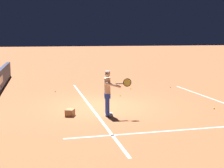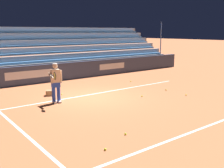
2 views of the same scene
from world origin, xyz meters
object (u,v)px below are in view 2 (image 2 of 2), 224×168
object	(u,v)px
tennis_player	(56,83)
ball_box_cardboard	(50,93)
tennis_ball_midcourt	(131,81)
tennis_ball_stray_back	(105,149)
tennis_ball_toward_net	(186,95)
tennis_ball_far_left	(142,96)
tennis_ball_near_player	(125,134)
tennis_ball_on_baseline	(62,94)
tennis_ball_far_right	(166,90)

from	to	relation	value
tennis_player	ball_box_cardboard	size ratio (longest dim) A/B	4.29
tennis_ball_midcourt	tennis_ball_stray_back	size ratio (longest dim) A/B	1.00
tennis_ball_toward_net	tennis_ball_midcourt	bearing A→B (deg)	-92.67
tennis_ball_far_left	ball_box_cardboard	bearing A→B (deg)	-40.61
tennis_player	tennis_ball_far_left	bearing A→B (deg)	158.32
tennis_ball_stray_back	tennis_ball_near_player	bearing A→B (deg)	-156.51
tennis_player	tennis_ball_near_player	distance (m)	4.62
tennis_player	tennis_ball_stray_back	xyz separation A→B (m)	(1.04, 5.01, -0.86)
tennis_ball_on_baseline	tennis_ball_toward_net	size ratio (longest dim) A/B	1.00
ball_box_cardboard	tennis_ball_toward_net	bearing A→B (deg)	142.57
tennis_ball_stray_back	tennis_ball_near_player	xyz separation A→B (m)	(-1.09, -0.47, 0.00)
tennis_ball_far_right	tennis_ball_midcourt	bearing A→B (deg)	-92.31
tennis_player	tennis_ball_midcourt	xyz separation A→B (m)	(-5.75, -1.65, -0.86)
tennis_ball_midcourt	tennis_ball_toward_net	xyz separation A→B (m)	(0.20, 4.24, 0.00)
tennis_ball_far_right	tennis_ball_toward_net	size ratio (longest dim) A/B	1.00
tennis_player	tennis_ball_toward_net	world-z (taller)	tennis_player
tennis_player	tennis_ball_near_player	xyz separation A→B (m)	(-0.05, 4.54, -0.86)
tennis_ball_far_left	tennis_ball_midcourt	bearing A→B (deg)	-123.45
tennis_player	tennis_ball_stray_back	bearing A→B (deg)	78.29
tennis_ball_on_baseline	tennis_player	bearing A→B (deg)	54.56
tennis_player	tennis_ball_stray_back	world-z (taller)	tennis_player
tennis_ball_far_left	tennis_ball_stray_back	size ratio (longest dim) A/B	1.00
tennis_ball_far_right	tennis_ball_toward_net	xyz separation A→B (m)	(0.08, 1.33, 0.00)
tennis_ball_near_player	tennis_ball_stray_back	bearing A→B (deg)	23.49
ball_box_cardboard	tennis_ball_midcourt	size ratio (longest dim) A/B	6.06
tennis_ball_midcourt	tennis_ball_far_left	xyz separation A→B (m)	(2.06, 3.12, 0.00)
tennis_ball_far_right	tennis_ball_stray_back	world-z (taller)	same
tennis_player	tennis_ball_far_right	distance (m)	5.83
tennis_ball_far_right	tennis_player	bearing A→B (deg)	-12.56
tennis_ball_on_baseline	tennis_ball_stray_back	size ratio (longest dim) A/B	1.00
tennis_ball_midcourt	ball_box_cardboard	bearing A→B (deg)	2.61
tennis_ball_far_left	tennis_ball_far_right	bearing A→B (deg)	-173.81
ball_box_cardboard	tennis_ball_far_right	distance (m)	5.93
ball_box_cardboard	tennis_ball_on_baseline	xyz separation A→B (m)	(-0.51, 0.22, -0.10)
tennis_player	tennis_ball_midcourt	world-z (taller)	tennis_player
tennis_player	ball_box_cardboard	distance (m)	1.64
tennis_ball_far_left	tennis_ball_stray_back	world-z (taller)	same
ball_box_cardboard	tennis_ball_near_player	world-z (taller)	ball_box_cardboard
tennis_ball_midcourt	tennis_ball_far_left	world-z (taller)	same
tennis_ball_far_left	tennis_ball_near_player	bearing A→B (deg)	40.22
tennis_player	tennis_ball_on_baseline	distance (m)	1.69
tennis_ball_on_baseline	tennis_ball_near_player	bearing A→B (deg)	82.12
tennis_ball_toward_net	tennis_ball_stray_back	size ratio (longest dim) A/B	1.00
ball_box_cardboard	tennis_ball_toward_net	xyz separation A→B (m)	(-5.21, 3.99, -0.10)
tennis_player	tennis_ball_toward_net	bearing A→B (deg)	155.04
ball_box_cardboard	tennis_ball_stray_back	xyz separation A→B (m)	(1.37, 6.42, -0.10)
ball_box_cardboard	tennis_ball_toward_net	distance (m)	6.57
ball_box_cardboard	tennis_ball_toward_net	world-z (taller)	ball_box_cardboard
tennis_ball_stray_back	tennis_ball_far_right	bearing A→B (deg)	-150.60
tennis_ball_midcourt	tennis_ball_toward_net	world-z (taller)	same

